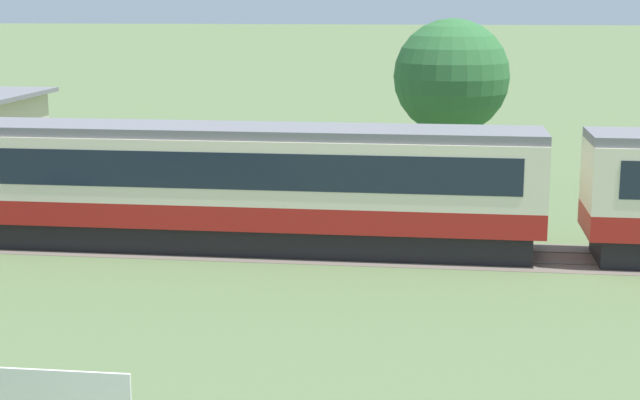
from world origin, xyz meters
The scene contains 4 objects.
ground_plane centered at (0.00, 0.00, 0.00)m, with size 600.00×600.00×0.00m, color #566B42.
passenger_train centered at (7.62, 0.12, 2.27)m, with size 60.83×2.96×4.09m.
railway_track centered at (9.19, 0.12, 0.01)m, with size 117.97×3.60×0.04m.
yard_tree_2 centered at (14.05, 11.64, 4.86)m, with size 4.97×4.97×7.35m.
Camera 1 is at (13.89, -30.89, 8.11)m, focal length 55.00 mm.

